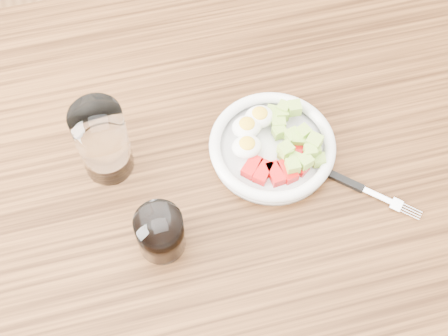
{
  "coord_description": "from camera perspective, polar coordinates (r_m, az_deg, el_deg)",
  "views": [
    {
      "loc": [
        -0.12,
        -0.43,
        1.63
      ],
      "look_at": [
        -0.01,
        0.01,
        0.8
      ],
      "focal_mm": 50.0,
      "sensor_mm": 36.0,
      "label": 1
    }
  ],
  "objects": [
    {
      "name": "ground",
      "position": [
        1.69,
        0.42,
        -13.46
      ],
      "size": [
        4.0,
        4.0,
        0.0
      ],
      "primitive_type": "plane",
      "color": "brown",
      "rests_on": "ground"
    },
    {
      "name": "fork",
      "position": [
        0.98,
        11.66,
        -1.48
      ],
      "size": [
        0.14,
        0.13,
        0.01
      ],
      "color": "black",
      "rests_on": "dining_table"
    },
    {
      "name": "water_glass",
      "position": [
        0.94,
        -11.03,
        2.41
      ],
      "size": [
        0.08,
        0.08,
        0.14
      ],
      "primitive_type": "cylinder",
      "color": "white",
      "rests_on": "dining_table"
    },
    {
      "name": "dining_table",
      "position": [
        1.06,
        0.66,
        -3.77
      ],
      "size": [
        1.5,
        0.9,
        0.77
      ],
      "color": "brown",
      "rests_on": "ground"
    },
    {
      "name": "bowl",
      "position": [
        0.98,
        4.44,
        2.09
      ],
      "size": [
        0.2,
        0.2,
        0.05
      ],
      "color": "white",
      "rests_on": "dining_table"
    },
    {
      "name": "coffee_glass",
      "position": [
        0.89,
        -5.85,
        -5.92
      ],
      "size": [
        0.07,
        0.07,
        0.08
      ],
      "color": "white",
      "rests_on": "dining_table"
    }
  ]
}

